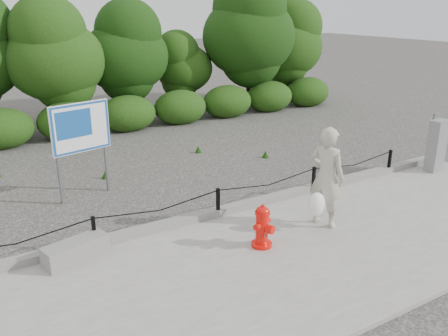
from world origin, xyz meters
TOP-DOWN VIEW (x-y plane):
  - ground at (0.00, 0.00)m, footprint 90.00×90.00m
  - sidewalk at (0.00, -2.00)m, footprint 14.00×4.00m
  - curb at (0.00, 0.05)m, footprint 14.00×0.22m
  - chain_barrier at (0.00, 0.00)m, footprint 10.06×0.06m
  - treeline at (0.49, 8.88)m, footprint 20.53×3.91m
  - fire_hydrant at (0.04, -1.47)m, footprint 0.48×0.48m
  - pedestrian at (1.54, -1.37)m, footprint 0.87×0.83m
  - concrete_block at (-2.89, -0.25)m, footprint 1.14×0.64m
  - utility_cabinet at (6.13, -0.46)m, footprint 0.54×0.39m
  - advertising_sign at (-1.93, 2.53)m, footprint 1.32×0.37m

SIDE VIEW (x-z plane):
  - ground at x=0.00m, z-range 0.00..0.00m
  - sidewalk at x=0.00m, z-range 0.00..0.08m
  - curb at x=0.00m, z-range 0.08..0.22m
  - concrete_block at x=-2.89m, z-range 0.08..0.43m
  - chain_barrier at x=0.00m, z-range 0.16..0.76m
  - fire_hydrant at x=0.04m, z-range 0.06..0.85m
  - utility_cabinet at x=6.13m, z-range 0.01..1.46m
  - pedestrian at x=1.54m, z-range 0.05..2.00m
  - advertising_sign at x=-1.93m, z-range 0.44..2.60m
  - treeline at x=0.49m, z-range 0.06..5.26m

